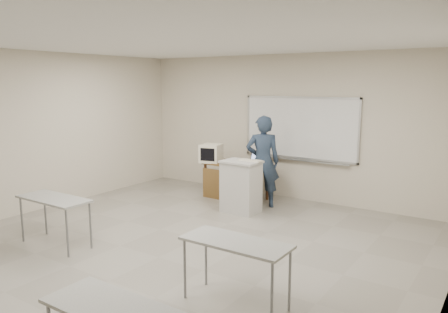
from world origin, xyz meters
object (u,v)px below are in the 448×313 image
Objects in this scene: whiteboard at (300,129)px; mouse at (239,165)px; laptop at (252,161)px; instructor_desk at (233,175)px; podium at (241,186)px; keyboard at (250,160)px; crt_monitor at (211,153)px; presenter at (263,162)px.

mouse is (-0.92, -0.87, -0.71)m from whiteboard.
laptop is 3.49× the size of mouse.
instructor_desk is at bearing -114.85° from laptop.
podium is (-0.50, -1.47, -0.99)m from whiteboard.
instructor_desk is at bearing 161.83° from mouse.
podium is 0.53m from keyboard.
instructor_desk is 2.89× the size of crt_monitor.
keyboard is 0.24× the size of presenter.
keyboard is (0.57, -0.52, 0.23)m from mouse.
instructor_desk is 14.38× the size of mouse.
whiteboard is 1.13m from presenter.
crt_monitor is 1.05× the size of keyboard.
whiteboard reaches higher than instructor_desk.
crt_monitor reaches higher than mouse.
mouse is at bearing 126.56° from podium.
instructor_desk is 0.74× the size of presenter.
crt_monitor is at bearing -179.70° from mouse.
whiteboard is 1.84m from podium.
crt_monitor is 0.77m from mouse.
podium is 0.78m from mouse.
laptop is 1.02m from keyboard.
presenter is (1.32, -0.11, -0.04)m from crt_monitor.
keyboard is 0.49m from presenter.
mouse is 0.81m from keyboard.
mouse is (0.20, -0.09, 0.24)m from instructor_desk.
podium is at bearing -153.29° from keyboard.
presenter is at bearing -16.78° from laptop.
keyboard is (-0.35, -1.39, -0.49)m from whiteboard.
crt_monitor reaches higher than instructor_desk.
crt_monitor is (-0.55, -0.01, 0.41)m from instructor_desk.
instructor_desk is 4.12× the size of laptop.
crt_monitor reaches higher than laptop.
instructor_desk is 1.09m from keyboard.
presenter reaches higher than crt_monitor.
laptop is 0.63m from presenter.
podium is at bearing -46.14° from instructor_desk.
presenter reaches higher than laptop.
whiteboard is at bearing 72.58° from podium.
mouse is 0.21× the size of keyboard.
whiteboard reaches higher than mouse.
presenter is (0.57, -0.04, 0.13)m from mouse.
instructor_desk is at bearing -12.55° from crt_monitor.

